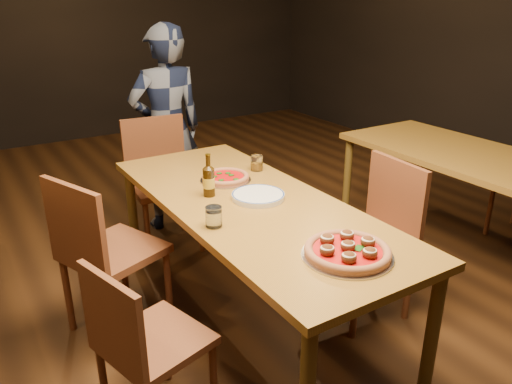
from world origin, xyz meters
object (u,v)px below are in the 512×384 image
chair_main_e (364,239)px  amber_glass (257,163)px  diner (167,130)px  chair_main_sw (114,250)px  plate_stack (258,196)px  water_glass (214,217)px  beer_bottle (209,181)px  table_right (485,168)px  pizza_meatball (348,251)px  table_main (251,214)px  chair_end (164,184)px  chair_main_nw (155,340)px  pizza_margherita (226,177)px

chair_main_e → amber_glass: 0.78m
chair_main_e → diner: size_ratio=0.60×
chair_main_sw → plate_stack: size_ratio=3.43×
chair_main_sw → water_glass: 0.70m
chair_main_sw → diner: size_ratio=0.61×
beer_bottle → water_glass: (-0.15, -0.35, -0.03)m
water_glass → table_right: bearing=-1.1°
pizza_meatball → plate_stack: 0.72m
pizza_meatball → table_main: bearing=92.5°
amber_glass → chair_end: bearing=113.9°
chair_end → amber_glass: (0.32, -0.73, 0.31)m
pizza_meatball → chair_main_sw: bearing=121.7°
beer_bottle → chair_main_e: bearing=-29.6°
chair_main_nw → water_glass: (0.40, 0.21, 0.38)m
table_right → chair_main_nw: (-2.40, -0.18, -0.26)m
chair_end → beer_bottle: 1.01m
table_right → amber_glass: 1.54m
table_main → amber_glass: size_ratio=21.65×
water_glass → beer_bottle: bearing=66.1°
chair_main_sw → chair_main_e: 1.38m
chair_main_sw → amber_glass: size_ratio=10.39×
table_main → water_glass: (-0.30, -0.16, 0.12)m
plate_stack → water_glass: water_glass is taller
water_glass → amber_glass: 0.82m
pizza_margherita → beer_bottle: size_ratio=1.29×
chair_end → chair_main_e: bearing=-59.6°
chair_main_sw → diner: (0.79, 1.10, 0.31)m
pizza_meatball → amber_glass: bearing=76.8°
chair_main_sw → pizza_meatball: size_ratio=2.53×
table_main → chair_main_sw: bearing=149.8°
amber_glass → beer_bottle: bearing=-153.7°
chair_main_nw → chair_main_sw: size_ratio=0.87×
chair_main_e → water_glass: (-0.90, 0.08, 0.33)m
table_right → chair_end: size_ratio=2.05×
table_main → diner: bearing=84.0°
chair_main_nw → chair_end: bearing=-39.3°
table_right → plate_stack: 1.66m
chair_main_nw → pizza_meatball: chair_main_nw is taller
chair_main_sw → pizza_meatball: chair_main_sw is taller
pizza_meatball → beer_bottle: (-0.18, 0.89, 0.06)m
chair_main_sw → amber_glass: bearing=-109.2°
table_main → chair_main_e: size_ratio=2.12×
table_right → diner: 2.28m
chair_main_nw → plate_stack: chair_main_nw is taller
table_right → chair_end: 2.19m
pizza_margherita → amber_glass: bearing=12.9°
table_right → chair_main_sw: 2.41m
beer_bottle → amber_glass: beer_bottle is taller
chair_main_e → diner: (-0.45, 1.71, 0.31)m
chair_end → pizza_meatball: chair_end is taller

